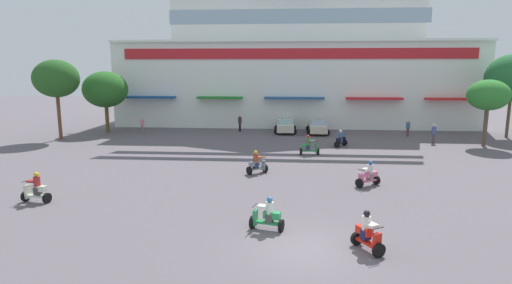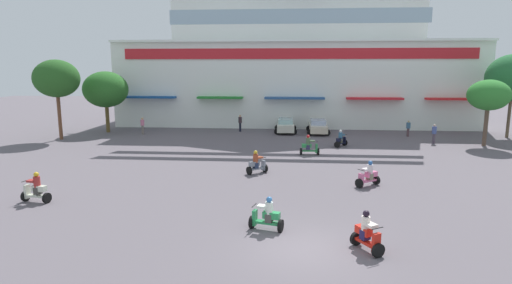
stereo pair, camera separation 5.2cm
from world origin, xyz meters
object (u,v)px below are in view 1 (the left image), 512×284
Objects in this scene: plaza_tree_2 at (105,90)px; pedestrian_2 at (408,128)px; parked_car_1 at (318,126)px; scooter_rider_8 at (267,216)px; parked_car_0 at (285,125)px; pedestrian_0 at (240,122)px; plaza_tree_3 at (488,95)px; scooter_rider_0 at (369,176)px; scooter_rider_5 at (341,140)px; scooter_rider_6 at (309,147)px; scooter_rider_1 at (257,164)px; plaza_tree_0 at (56,79)px; pedestrian_3 at (142,125)px; scooter_rider_2 at (36,190)px; scooter_rider_3 at (368,234)px; pedestrian_1 at (434,133)px.

pedestrian_2 is at bearing -0.45° from plaza_tree_2.
parked_car_1 is 2.88× the size of scooter_rider_8.
parked_car_0 is 4.73m from pedestrian_0.
scooter_rider_0 is (-12.10, -13.17, -3.70)m from plaza_tree_3.
parked_car_0 is 2.88× the size of scooter_rider_5.
plaza_tree_2 is at bearing -173.59° from pedestrian_0.
plaza_tree_2 is 1.10× the size of plaza_tree_3.
parked_car_1 is 18.77m from scooter_rider_0.
scooter_rider_5 is at bearing -173.58° from plaza_tree_3.
scooter_rider_0 is 0.96× the size of scooter_rider_6.
scooter_rider_0 is at bearing -19.55° from scooter_rider_1.
scooter_rider_1 is at bearing -29.95° from plaza_tree_0.
plaza_tree_2 is at bearing 165.20° from scooter_rider_5.
scooter_rider_5 is 0.89× the size of pedestrian_3.
pedestrian_0 is (-9.58, 19.37, 0.39)m from scooter_rider_0.
pedestrian_2 is at bearing 68.40° from scooter_rider_0.
scooter_rider_6 is 18.23m from pedestrian_3.
pedestrian_0 reaches higher than scooter_rider_0.
scooter_rider_2 is 1.01× the size of pedestrian_2.
scooter_rider_2 reaches higher than parked_car_0.
parked_car_1 is at bearing 172.83° from pedestrian_2.
plaza_tree_3 reaches higher than scooter_rider_6.
pedestrian_0 is at bearing 15.21° from pedestrian_3.
scooter_rider_6 is 0.90× the size of pedestrian_0.
scooter_rider_1 is (19.06, -10.98, -4.96)m from plaza_tree_0.
scooter_rider_3 is (15.42, -4.37, -0.01)m from scooter_rider_2.
scooter_rider_1 is (-18.61, -10.86, -3.69)m from plaza_tree_3.
pedestrian_0 is (-4.21, 26.24, 0.39)m from scooter_rider_8.
scooter_rider_3 is at bearing -85.47° from scooter_rider_6.
scooter_rider_1 is at bearing -123.89° from scooter_rider_5.
scooter_rider_8 is 27.42m from pedestrian_2.
scooter_rider_3 is 4.13m from scooter_rider_8.
parked_car_0 is (18.22, 1.25, -3.63)m from plaza_tree_2.
pedestrian_2 is at bearing 108.07° from pedestrian_1.
pedestrian_3 is at bearing 138.60° from scooter_rider_0.
parked_car_1 is at bearing 12.72° from plaza_tree_0.
scooter_rider_5 is (-12.24, -1.38, -3.70)m from plaza_tree_3.
pedestrian_1 is 3.87m from pedestrian_2.
scooter_rider_0 is 21.62m from pedestrian_0.
pedestrian_1 is (8.32, 2.15, 0.37)m from scooter_rider_5.
plaza_tree_2 is 23.17m from scooter_rider_2.
parked_car_1 is at bearing -4.85° from pedestrian_0.
pedestrian_0 is (-4.71, 0.27, 0.25)m from parked_car_0.
parked_car_1 is 7.06m from scooter_rider_5.
scooter_rider_2 is (-10.53, -6.51, 0.04)m from scooter_rider_1.
scooter_rider_0 is at bearing 13.84° from scooter_rider_2.
scooter_rider_3 is at bearing -74.08° from pedestrian_0.
pedestrian_0 reaches higher than scooter_rider_1.
pedestrian_2 is at bearing 42.26° from scooter_rider_2.
parked_car_1 is 25.84m from scooter_rider_8.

